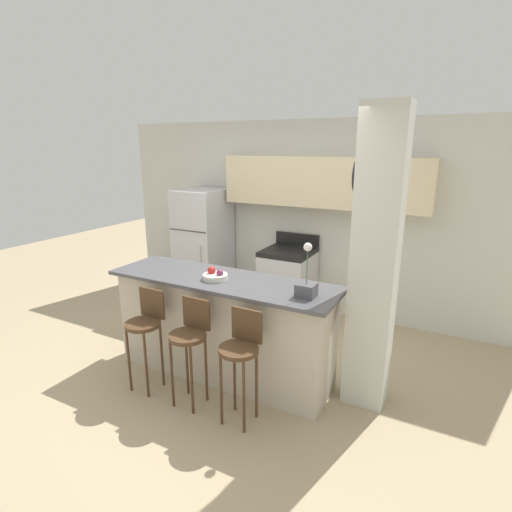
{
  "coord_description": "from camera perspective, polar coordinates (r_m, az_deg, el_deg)",
  "views": [
    {
      "loc": [
        1.96,
        -3.01,
        2.22
      ],
      "look_at": [
        0.0,
        0.69,
        1.06
      ],
      "focal_mm": 28.0,
      "sensor_mm": 36.0,
      "label": 1
    }
  ],
  "objects": [
    {
      "name": "trash_bin",
      "position": [
        5.54,
        -4.23,
        -6.07
      ],
      "size": [
        0.28,
        0.28,
        0.38
      ],
      "color": "#59595B",
      "rests_on": "ground_plane"
    },
    {
      "name": "pillar_right",
      "position": [
        3.45,
        16.62,
        -0.99
      ],
      "size": [
        0.38,
        0.32,
        2.55
      ],
      "color": "silver",
      "rests_on": "ground_plane"
    },
    {
      "name": "ground_plane",
      "position": [
        4.23,
        -4.57,
        -16.26
      ],
      "size": [
        14.0,
        14.0,
        0.0
      ],
      "primitive_type": "plane",
      "color": "tan"
    },
    {
      "name": "bar_stool_left",
      "position": [
        3.85,
        -15.46,
        -9.55
      ],
      "size": [
        0.32,
        0.32,
        0.95
      ],
      "color": "#4C331E",
      "rests_on": "ground_plane"
    },
    {
      "name": "counter_bar",
      "position": [
        3.98,
        -4.73,
        -10.02
      ],
      "size": [
        2.26,
        0.68,
        1.01
      ],
      "color": "beige",
      "rests_on": "ground_plane"
    },
    {
      "name": "bar_stool_mid",
      "position": [
        3.55,
        -9.38,
        -11.41
      ],
      "size": [
        0.32,
        0.32,
        0.95
      ],
      "color": "#4C331E",
      "rests_on": "ground_plane"
    },
    {
      "name": "wall_back",
      "position": [
        5.33,
        7.52,
        7.25
      ],
      "size": [
        5.6,
        0.38,
        2.55
      ],
      "color": "silver",
      "rests_on": "ground_plane"
    },
    {
      "name": "orchid_vase",
      "position": [
        3.33,
        7.22,
        -4.17
      ],
      "size": [
        0.16,
        0.16,
        0.46
      ],
      "color": "#4C4C51",
      "rests_on": "counter_bar"
    },
    {
      "name": "bar_stool_right",
      "position": [
        3.3,
        -2.18,
        -13.41
      ],
      "size": [
        0.32,
        0.32,
        0.95
      ],
      "color": "#4C331E",
      "rests_on": "ground_plane"
    },
    {
      "name": "fruit_bowl",
      "position": [
        3.77,
        -5.86,
        -2.8
      ],
      "size": [
        0.23,
        0.23,
        0.11
      ],
      "color": "silver",
      "rests_on": "counter_bar"
    },
    {
      "name": "stove_range",
      "position": [
        5.35,
        4.53,
        -3.76
      ],
      "size": [
        0.62,
        0.66,
        1.07
      ],
      "color": "silver",
      "rests_on": "ground_plane"
    },
    {
      "name": "refrigerator",
      "position": [
        5.84,
        -7.49,
        1.42
      ],
      "size": [
        0.63,
        0.73,
        1.63
      ],
      "color": "silver",
      "rests_on": "ground_plane"
    }
  ]
}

